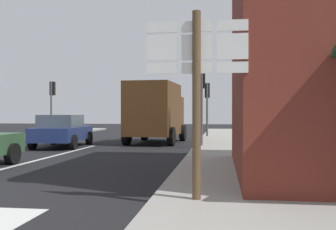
# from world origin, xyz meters

# --- Properties ---
(ground_plane) EXTENTS (80.00, 80.00, 0.00)m
(ground_plane) POSITION_xyz_m (0.00, 10.00, 0.00)
(ground_plane) COLOR black
(sidewalk_right) EXTENTS (3.04, 44.00, 0.14)m
(sidewalk_right) POSITION_xyz_m (6.32, 8.00, 0.07)
(sidewalk_right) COLOR gray
(sidewalk_right) RESTS_ON ground
(lane_centre_stripe) EXTENTS (0.16, 12.00, 0.01)m
(lane_centre_stripe) POSITION_xyz_m (0.00, 6.00, 0.01)
(lane_centre_stripe) COLOR silver
(lane_centre_stripe) RESTS_ON ground
(sedan_far) EXTENTS (2.26, 4.34, 1.47)m
(sedan_far) POSITION_xyz_m (-1.23, 11.22, 0.76)
(sedan_far) COLOR navy
(sedan_far) RESTS_ON ground
(delivery_truck) EXTENTS (2.74, 5.12, 3.05)m
(delivery_truck) POSITION_xyz_m (2.62, 14.05, 1.65)
(delivery_truck) COLOR #4C2D14
(delivery_truck) RESTS_ON ground
(route_sign_post) EXTENTS (1.66, 0.14, 3.20)m
(route_sign_post) POSITION_xyz_m (5.56, 0.57, 2.00)
(route_sign_post) COLOR brown
(route_sign_post) RESTS_ON ground
(traffic_light_near_right) EXTENTS (0.30, 0.49, 3.54)m
(traffic_light_near_right) POSITION_xyz_m (5.10, 11.43, 2.62)
(traffic_light_near_right) COLOR #47474C
(traffic_light_near_right) RESTS_ON ground
(traffic_light_far_left) EXTENTS (0.30, 0.49, 3.63)m
(traffic_light_far_left) POSITION_xyz_m (-5.10, 18.73, 2.69)
(traffic_light_far_left) COLOR #47474C
(traffic_light_far_left) RESTS_ON ground
(traffic_light_far_right) EXTENTS (0.30, 0.49, 3.40)m
(traffic_light_far_right) POSITION_xyz_m (5.10, 18.41, 2.52)
(traffic_light_far_right) COLOR #47474C
(traffic_light_far_right) RESTS_ON ground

